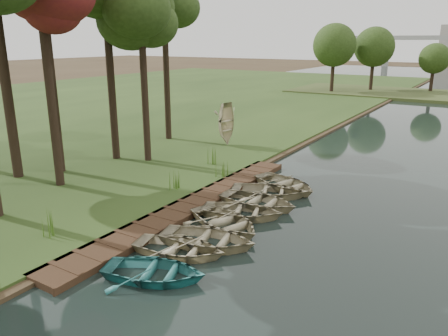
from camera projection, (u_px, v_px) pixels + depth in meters
The scene contains 18 objects.
ground at pixel (221, 216), 19.22m from camera, with size 300.00×300.00×0.00m, color #3D2F1D.
boardwalk at pixel (192, 206), 20.00m from camera, with size 1.60×16.00×0.30m, color #362315.
rowboat_0 at pixel (154, 269), 13.97m from camera, with size 2.42×3.38×0.70m, color #286F6C.
rowboat_1 at pixel (179, 246), 15.57m from camera, with size 2.43×3.40×0.70m, color tan.
rowboat_2 at pixel (208, 237), 16.21m from camera, with size 2.61×3.66×0.76m, color tan.
rowboat_3 at pixel (225, 220), 17.77m from camera, with size 2.62×3.66×0.76m, color tan.
rowboat_4 at pixel (242, 209), 18.88m from camera, with size 2.53×3.54×0.73m, color tan.
rowboat_5 at pixel (258, 199), 20.03m from camera, with size 2.65×3.71×0.77m, color tan.
rowboat_6 at pixel (269, 189), 21.37m from camera, with size 2.66×3.73×0.77m, color tan.
rowboat_7 at pixel (285, 182), 22.40m from camera, with size 2.67×3.74×0.77m, color tan.
stored_rowboat at pixel (227, 141), 30.88m from camera, with size 2.15×3.01×0.62m, color tan.
tree_2 at pixel (40, 0), 19.97m from camera, with size 3.59×3.59×10.62m.
tree_4 at pixel (141, 18), 24.73m from camera, with size 3.93×3.93×10.13m.
tree_6 at pixel (164, 0), 30.23m from camera, with size 4.61×4.61×11.91m.
reeds_0 at pixel (48, 224), 16.48m from camera, with size 0.60×0.60×0.98m, color #3F661E.
reeds_1 at pixel (174, 180), 21.69m from camera, with size 0.60×0.60×0.91m, color #3F661E.
reeds_2 at pixel (213, 155), 26.13m from camera, with size 0.60×0.60×1.07m, color #3F661E.
reeds_3 at pixel (221, 169), 23.70m from camera, with size 0.60×0.60×0.86m, color #3F661E.
Camera 1 is at (9.61, -15.03, 7.47)m, focal length 35.00 mm.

